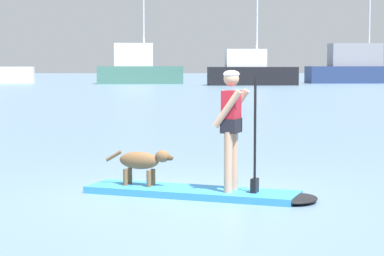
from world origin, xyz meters
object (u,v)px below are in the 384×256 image
paddleboard (206,193)px  moored_boat_center (251,71)px  dog (142,161)px  moored_boat_far_starboard (360,68)px  moored_boat_port (138,69)px  person_paddler (232,121)px

paddleboard → moored_boat_center: (5.11, 63.93, 1.35)m
paddleboard → moored_boat_center: moored_boat_center is taller
dog → moored_boat_far_starboard: 75.13m
paddleboard → moored_boat_port: (-6.75, 69.55, 1.59)m
person_paddler → dog: (-1.31, 0.48, -0.63)m
person_paddler → moored_boat_port: 70.04m
person_paddler → moored_boat_center: bearing=85.8°
dog → person_paddler: bearing=-20.0°
paddleboard → moored_boat_center: bearing=85.4°
person_paddler → moored_boat_far_starboard: bearing=76.3°
paddleboard → dog: (-0.95, 0.34, 0.41)m
paddleboard → moored_boat_far_starboard: moored_boat_far_starboard is taller
person_paddler → paddleboard: bearing=160.0°
dog → moored_boat_port: moored_boat_port is taller
paddleboard → moored_boat_port: moored_boat_port is taller
person_paddler → dog: size_ratio=1.63×
paddleboard → person_paddler: 1.12m
paddleboard → moored_boat_port: 69.89m
person_paddler → dog: person_paddler is taller
moored_boat_far_starboard → person_paddler: bearing=-103.7°
moored_boat_port → moored_boat_far_starboard: size_ratio=0.77×
moored_boat_center → moored_boat_far_starboard: (13.02, 9.07, 0.26)m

